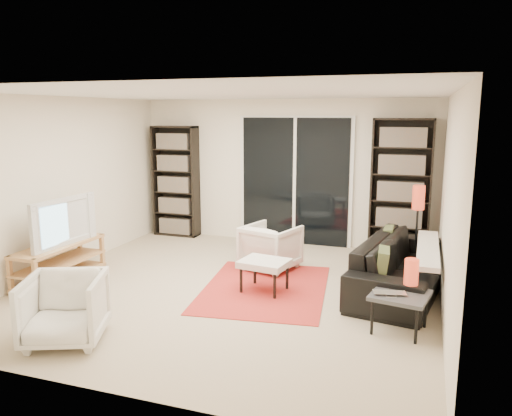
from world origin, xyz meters
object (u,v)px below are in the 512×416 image
object	(u,v)px
tv_stand	(60,262)
side_table	(400,297)
floor_lamp	(418,208)
sofa	(404,265)
armchair_front	(65,309)
ottoman	(264,264)
bookshelf_right	(401,188)
armchair_back	(271,247)
bookshelf_left	(176,181)

from	to	relation	value
tv_stand	side_table	size ratio (longest dim) A/B	2.18
floor_lamp	side_table	bearing A→B (deg)	-92.77
tv_stand	floor_lamp	world-z (taller)	floor_lamp
tv_stand	floor_lamp	distance (m)	4.83
sofa	armchair_front	world-z (taller)	armchair_front
armchair_front	ottoman	size ratio (longest dim) A/B	1.16
tv_stand	ottoman	xyz separation A→B (m)	(2.65, 0.50, 0.08)
bookshelf_right	side_table	bearing A→B (deg)	-86.49
tv_stand	armchair_back	size ratio (longest dim) A/B	1.94
bookshelf_right	side_table	size ratio (longest dim) A/B	3.35
bookshelf_right	sofa	size ratio (longest dim) A/B	0.94
ottoman	armchair_front	bearing A→B (deg)	-125.67
bookshelf_right	tv_stand	world-z (taller)	bookshelf_right
bookshelf_right	tv_stand	xyz separation A→B (m)	(-4.12, -2.76, -0.79)
armchair_back	floor_lamp	size ratio (longest dim) A/B	0.58
armchair_back	floor_lamp	world-z (taller)	floor_lamp
bookshelf_left	tv_stand	world-z (taller)	bookshelf_left
armchair_front	sofa	bearing A→B (deg)	17.32
side_table	floor_lamp	world-z (taller)	floor_lamp
tv_stand	floor_lamp	bearing A→B (deg)	23.43
sofa	side_table	distance (m)	1.22
side_table	bookshelf_left	bearing A→B (deg)	144.20
armchair_front	ottoman	bearing A→B (deg)	31.83
bookshelf_right	ottoman	size ratio (longest dim) A/B	3.35
armchair_front	side_table	distance (m)	3.29
bookshelf_left	side_table	world-z (taller)	bookshelf_left
bookshelf_right	tv_stand	bearing A→B (deg)	-146.19
bookshelf_left	armchair_front	size ratio (longest dim) A/B	2.67
tv_stand	side_table	world-z (taller)	tv_stand
armchair_front	ottoman	xyz separation A→B (m)	(1.39, 1.93, 0.01)
sofa	armchair_front	distance (m)	3.92
floor_lamp	armchair_front	bearing A→B (deg)	-133.12
tv_stand	armchair_back	world-z (taller)	armchair_back
sofa	ottoman	size ratio (longest dim) A/B	3.57
ottoman	armchair_back	bearing A→B (deg)	102.17
tv_stand	bookshelf_left	bearing A→B (deg)	84.47
sofa	armchair_back	xyz separation A→B (m)	(-1.81, 0.30, -0.01)
sofa	floor_lamp	xyz separation A→B (m)	(0.12, 0.83, 0.58)
ottoman	floor_lamp	size ratio (longest dim) A/B	0.52
sofa	bookshelf_right	bearing A→B (deg)	14.99
armchair_front	floor_lamp	size ratio (longest dim) A/B	0.60
bookshelf_right	armchair_front	size ratio (longest dim) A/B	2.87
tv_stand	sofa	world-z (taller)	sofa
sofa	floor_lamp	size ratio (longest dim) A/B	1.85
armchair_back	floor_lamp	xyz separation A→B (m)	(1.93, 0.53, 0.59)
tv_stand	armchair_front	size ratio (longest dim) A/B	1.87
bookshelf_right	floor_lamp	bearing A→B (deg)	-71.98
bookshelf_right	armchair_front	world-z (taller)	bookshelf_right
bookshelf_right	armchair_back	bearing A→B (deg)	-140.12
bookshelf_left	tv_stand	bearing A→B (deg)	-95.53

